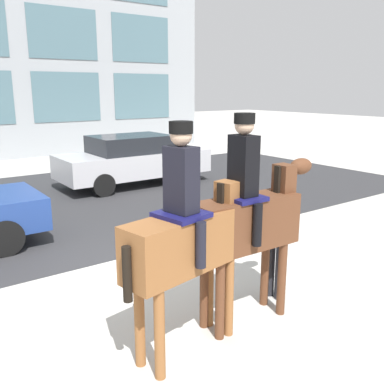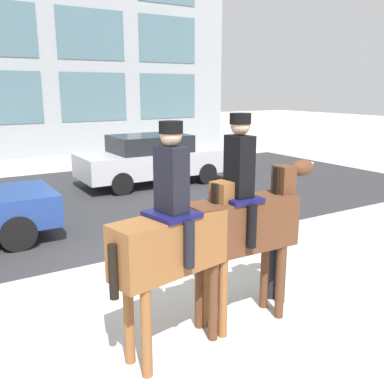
{
  "view_description": "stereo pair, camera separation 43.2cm",
  "coord_description": "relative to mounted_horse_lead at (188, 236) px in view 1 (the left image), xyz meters",
  "views": [
    {
      "loc": [
        -3.0,
        -5.82,
        2.84
      ],
      "look_at": [
        0.21,
        -1.36,
        1.52
      ],
      "focal_mm": 40.0,
      "sensor_mm": 36.0,
      "label": 1
    },
    {
      "loc": [
        -2.64,
        -6.05,
        2.84
      ],
      "look_at": [
        0.21,
        -1.36,
        1.52
      ],
      "focal_mm": 40.0,
      "sensor_mm": 36.0,
      "label": 2
    }
  ],
  "objects": [
    {
      "name": "road_surface",
      "position": [
        0.52,
        7.06,
        -1.32
      ],
      "size": [
        21.23,
        8.5,
        0.01
      ],
      "color": "#2D2D30",
      "rests_on": "ground_plane"
    },
    {
      "name": "pedestrian_bystander",
      "position": [
        1.67,
        0.29,
        -0.31
      ],
      "size": [
        0.82,
        0.54,
        1.72
      ],
      "rotation": [
        0.0,
        0.0,
        -2.97
      ],
      "color": "#232328",
      "rests_on": "ground_plane"
    },
    {
      "name": "mounted_horse_lead",
      "position": [
        0.0,
        0.0,
        0.0
      ],
      "size": [
        1.9,
        0.71,
        2.54
      ],
      "rotation": [
        0.0,
        0.0,
        0.19
      ],
      "color": "brown",
      "rests_on": "ground_plane"
    },
    {
      "name": "mounted_horse_companion",
      "position": [
        0.95,
        0.09,
        0.03
      ],
      "size": [
        1.87,
        0.65,
        2.59
      ],
      "rotation": [
        0.0,
        0.0,
        -0.03
      ],
      "color": "#59331E",
      "rests_on": "ground_plane"
    },
    {
      "name": "street_car_far_lane",
      "position": [
        3.55,
        7.91,
        -0.54
      ],
      "size": [
        4.51,
        1.89,
        1.51
      ],
      "color": "#B7B7BC",
      "rests_on": "ground_plane"
    },
    {
      "name": "ground_plane",
      "position": [
        0.52,
        2.31,
        -1.33
      ],
      "size": [
        80.0,
        80.0,
        0.0
      ],
      "primitive_type": "plane",
      "color": "#B2AFA8"
    }
  ]
}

